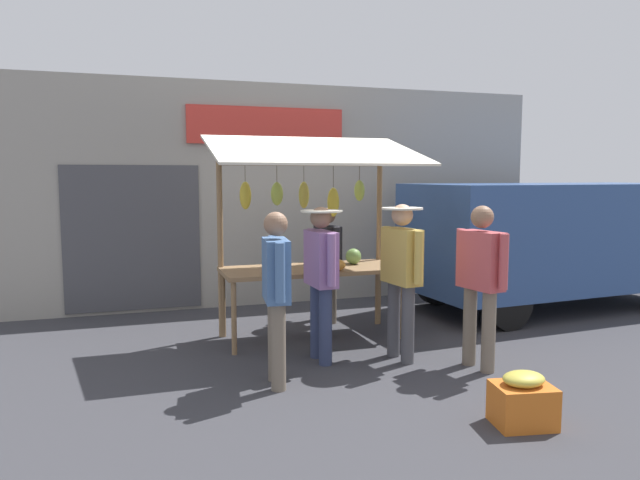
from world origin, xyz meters
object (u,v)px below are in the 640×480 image
vendor_with_sunhat (328,255)px  shopper_with_shopping_bag (321,270)px  market_stall (313,214)px  shopper_in_striped_shirt (276,286)px  shopper_in_grey_tee (401,268)px  shopper_with_ponytail (481,275)px  produce_crate_near (523,401)px  parked_van (545,235)px

vendor_with_sunhat → shopper_with_shopping_bag: shopper_with_shopping_bag is taller
market_stall → shopper_in_striped_shirt: 1.82m
shopper_in_grey_tee → shopper_with_shopping_bag: (0.84, -0.22, -0.02)m
shopper_with_ponytail → shopper_with_shopping_bag: size_ratio=1.02×
shopper_with_shopping_bag → produce_crate_near: shopper_with_shopping_bag is taller
shopper_in_grey_tee → produce_crate_near: 2.04m
vendor_with_sunhat → parked_van: 3.38m
shopper_in_grey_tee → parked_van: (-3.16, -1.62, 0.11)m
shopper_in_striped_shirt → shopper_in_grey_tee: size_ratio=0.98×
shopper_in_striped_shirt → shopper_with_shopping_bag: size_ratio=1.00×
parked_van → produce_crate_near: 4.68m
market_stall → vendor_with_sunhat: size_ratio=1.60×
shopper_with_shopping_bag → produce_crate_near: (-1.02, 2.09, -0.79)m
vendor_with_sunhat → shopper_in_grey_tee: size_ratio=0.92×
shopper_in_striped_shirt → parked_van: bearing=-59.8°
produce_crate_near → parked_van: bearing=-130.5°
shopper_with_ponytail → parked_van: size_ratio=0.38×
vendor_with_sunhat → produce_crate_near: 3.83m
vendor_with_sunhat → parked_van: (-3.36, 0.26, 0.21)m
vendor_with_sunhat → shopper_in_grey_tee: bearing=0.7°
vendor_with_sunhat → produce_crate_near: vendor_with_sunhat is taller
parked_van → produce_crate_near: bearing=45.6°
vendor_with_sunhat → shopper_with_shopping_bag: (0.64, 1.66, 0.08)m
shopper_in_striped_shirt → shopper_with_shopping_bag: 0.86m
shopper_with_shopping_bag → shopper_in_striped_shirt: bearing=129.9°
vendor_with_sunhat → shopper_in_striped_shirt: 2.57m
shopper_in_grey_tee → shopper_in_striped_shirt: bearing=96.4°
vendor_with_sunhat → shopper_with_ponytail: shopper_with_ponytail is taller
market_stall → produce_crate_near: market_stall is taller
shopper_with_ponytail → shopper_with_shopping_bag: shopper_with_ponytail is taller
vendor_with_sunhat → parked_van: size_ratio=0.35×
produce_crate_near → shopper_with_shopping_bag: bearing=-63.9°
shopper_in_grey_tee → shopper_with_ponytail: bearing=-136.6°
shopper_in_grey_tee → shopper_with_ponytail: 0.83m
market_stall → shopper_with_shopping_bag: size_ratio=1.50×
parked_van → shopper_with_ponytail: bearing=36.5°
parked_van → market_stall: bearing=3.1°
vendor_with_sunhat → parked_van: bearing=80.2°
shopper_with_ponytail → shopper_with_shopping_bag: bearing=53.8°
shopper_in_striped_shirt → vendor_with_sunhat: bearing=-22.6°
shopper_in_grey_tee → parked_van: size_ratio=0.38×
shopper_in_grey_tee → parked_van: bearing=-70.1°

